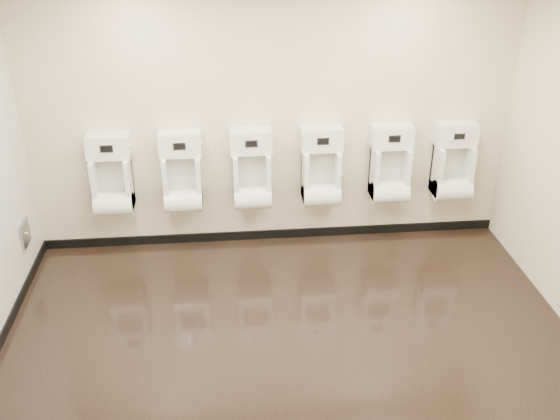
# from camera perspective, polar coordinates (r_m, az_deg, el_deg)

# --- Properties ---
(ground) EXTENTS (5.00, 3.50, 0.00)m
(ground) POSITION_cam_1_polar(r_m,az_deg,el_deg) (5.58, 0.92, -11.58)
(ground) COLOR black
(ground) RESTS_ON ground
(ceiling) EXTENTS (5.00, 3.50, 0.00)m
(ceiling) POSITION_cam_1_polar(r_m,az_deg,el_deg) (4.38, 1.20, 18.06)
(ceiling) COLOR white
(back_wall) EXTENTS (5.00, 0.02, 2.80)m
(back_wall) POSITION_cam_1_polar(r_m,az_deg,el_deg) (6.42, -0.70, 8.33)
(back_wall) COLOR beige
(back_wall) RESTS_ON ground
(front_wall) EXTENTS (5.00, 0.02, 2.80)m
(front_wall) POSITION_cam_1_polar(r_m,az_deg,el_deg) (3.35, 4.41, -11.93)
(front_wall) COLOR beige
(front_wall) RESTS_ON ground
(skirting_back) EXTENTS (5.00, 0.02, 0.10)m
(skirting_back) POSITION_cam_1_polar(r_m,az_deg,el_deg) (6.98, -0.63, -2.21)
(skirting_back) COLOR black
(skirting_back) RESTS_ON ground
(access_panel) EXTENTS (0.04, 0.25, 0.25)m
(access_panel) POSITION_cam_1_polar(r_m,az_deg,el_deg) (6.58, -22.31, -2.00)
(access_panel) COLOR #9E9EA3
(access_panel) RESTS_ON left_wall
(urinal_0) EXTENTS (0.44, 0.33, 0.82)m
(urinal_0) POSITION_cam_1_polar(r_m,az_deg,el_deg) (6.58, -15.11, 2.62)
(urinal_0) COLOR white
(urinal_0) RESTS_ON back_wall
(urinal_1) EXTENTS (0.44, 0.33, 0.82)m
(urinal_1) POSITION_cam_1_polar(r_m,az_deg,el_deg) (6.49, -8.92, 2.93)
(urinal_1) COLOR white
(urinal_1) RESTS_ON back_wall
(urinal_2) EXTENTS (0.44, 0.33, 0.82)m
(urinal_2) POSITION_cam_1_polar(r_m,az_deg,el_deg) (6.48, -2.59, 3.21)
(urinal_2) COLOR white
(urinal_2) RESTS_ON back_wall
(urinal_3) EXTENTS (0.44, 0.33, 0.82)m
(urinal_3) POSITION_cam_1_polar(r_m,az_deg,el_deg) (6.55, 3.78, 3.46)
(urinal_3) COLOR white
(urinal_3) RESTS_ON back_wall
(urinal_4) EXTENTS (0.44, 0.33, 0.82)m
(urinal_4) POSITION_cam_1_polar(r_m,az_deg,el_deg) (6.70, 10.04, 3.66)
(urinal_4) COLOR white
(urinal_4) RESTS_ON back_wall
(urinal_5) EXTENTS (0.44, 0.33, 0.82)m
(urinal_5) POSITION_cam_1_polar(r_m,az_deg,el_deg) (6.91, 15.53, 3.80)
(urinal_5) COLOR white
(urinal_5) RESTS_ON back_wall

